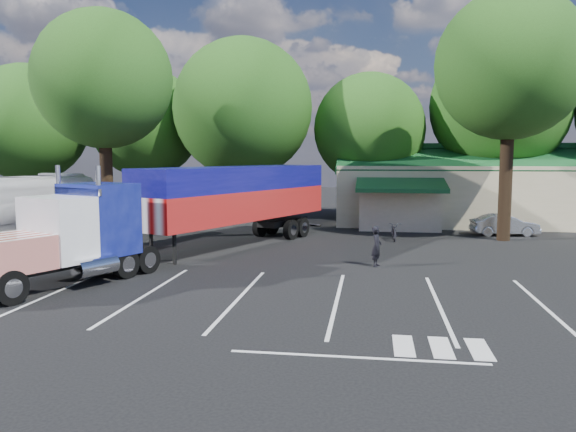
# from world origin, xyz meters

# --- Properties ---
(ground) EXTENTS (120.00, 120.00, 0.00)m
(ground) POSITION_xyz_m (0.00, 0.00, 0.00)
(ground) COLOR black
(ground) RESTS_ON ground
(event_hall) EXTENTS (24.20, 14.12, 5.55)m
(event_hall) POSITION_xyz_m (13.74, 17.81, 2.21)
(event_hall) COLOR beige
(event_hall) RESTS_ON ground
(tree_row_a) EXTENTS (9.00, 9.00, 11.68)m
(tree_row_a) POSITION_xyz_m (-22.00, 16.50, 7.16)
(tree_row_a) COLOR black
(tree_row_a) RESTS_ON ground
(tree_row_b) EXTENTS (8.40, 8.40, 11.35)m
(tree_row_b) POSITION_xyz_m (-13.00, 17.80, 7.13)
(tree_row_b) COLOR black
(tree_row_b) RESTS_ON ground
(tree_row_c) EXTENTS (10.00, 10.00, 13.05)m
(tree_row_c) POSITION_xyz_m (-5.00, 16.20, 8.04)
(tree_row_c) COLOR black
(tree_row_c) RESTS_ON ground
(tree_row_d) EXTENTS (8.00, 8.00, 10.60)m
(tree_row_d) POSITION_xyz_m (4.00, 17.50, 6.58)
(tree_row_d) COLOR black
(tree_row_d) RESTS_ON ground
(tree_row_e) EXTENTS (9.60, 9.60, 12.90)m
(tree_row_e) POSITION_xyz_m (13.00, 18.00, 8.09)
(tree_row_e) COLOR black
(tree_row_e) RESTS_ON ground
(tree_near_left) EXTENTS (7.60, 7.60, 12.65)m
(tree_near_left) POSITION_xyz_m (-10.50, 6.00, 8.81)
(tree_near_left) COLOR black
(tree_near_left) RESTS_ON ground
(tree_near_right) EXTENTS (8.00, 8.00, 13.50)m
(tree_near_right) POSITION_xyz_m (11.50, 8.50, 9.46)
(tree_near_right) COLOR black
(tree_near_right) RESTS_ON ground
(semi_truck) EXTENTS (10.64, 19.81, 4.31)m
(semi_truck) POSITION_xyz_m (-3.63, 1.90, 2.44)
(semi_truck) COLOR black
(semi_truck) RESTS_ON ground
(woman) EXTENTS (0.54, 0.70, 1.70)m
(woman) POSITION_xyz_m (4.50, 0.00, 0.85)
(woman) COLOR black
(woman) RESTS_ON ground
(bicycle) EXTENTS (0.77, 1.94, 1.00)m
(bicycle) POSITION_xyz_m (5.50, 7.66, 0.50)
(bicycle) COLOR black
(bicycle) RESTS_ON ground
(silver_sedan) EXTENTS (3.94, 1.75, 1.26)m
(silver_sedan) POSITION_xyz_m (12.00, 10.50, 0.63)
(silver_sedan) COLOR #A3A6AB
(silver_sedan) RESTS_ON ground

